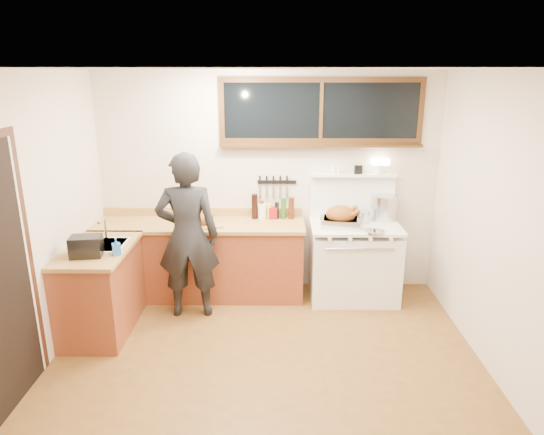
{
  "coord_description": "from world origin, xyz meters",
  "views": [
    {
      "loc": [
        0.09,
        -3.88,
        2.59
      ],
      "look_at": [
        0.05,
        0.85,
        1.15
      ],
      "focal_mm": 32.0,
      "sensor_mm": 36.0,
      "label": 1
    }
  ],
  "objects_px": {
    "vintage_stove": "(354,259)",
    "roast_turkey": "(341,218)",
    "man": "(188,236)",
    "cutting_board": "(202,221)"
  },
  "relations": [
    {
      "from": "man",
      "to": "roast_turkey",
      "type": "xyz_separation_m",
      "value": [
        1.67,
        0.36,
        0.1
      ]
    },
    {
      "from": "vintage_stove",
      "to": "roast_turkey",
      "type": "relative_size",
      "value": 3.43
    },
    {
      "from": "roast_turkey",
      "to": "man",
      "type": "bearing_deg",
      "value": -167.73
    },
    {
      "from": "roast_turkey",
      "to": "vintage_stove",
      "type": "bearing_deg",
      "value": 23.44
    },
    {
      "from": "vintage_stove",
      "to": "cutting_board",
      "type": "relative_size",
      "value": 3.16
    },
    {
      "from": "man",
      "to": "cutting_board",
      "type": "xyz_separation_m",
      "value": [
        0.1,
        0.37,
        0.05
      ]
    },
    {
      "from": "vintage_stove",
      "to": "cutting_board",
      "type": "bearing_deg",
      "value": -177.58
    },
    {
      "from": "vintage_stove",
      "to": "man",
      "type": "distance_m",
      "value": 1.95
    },
    {
      "from": "vintage_stove",
      "to": "roast_turkey",
      "type": "bearing_deg",
      "value": -156.56
    },
    {
      "from": "vintage_stove",
      "to": "cutting_board",
      "type": "distance_m",
      "value": 1.81
    }
  ]
}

